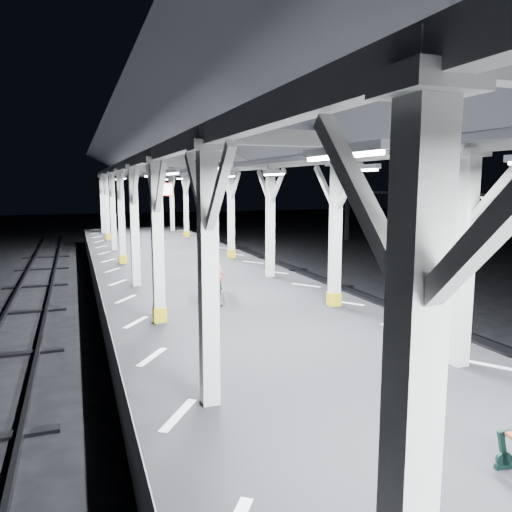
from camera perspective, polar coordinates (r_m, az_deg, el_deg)
ground at (r=9.48m, az=3.78°, el=-15.44°), size 120.00×120.00×0.00m
platform at (r=9.29m, az=3.81°, el=-12.62°), size 6.00×50.00×1.00m
hazard_stripes_left at (r=8.48m, az=-11.79°, el=-11.22°), size 1.00×48.00×0.01m
hazard_stripes_right at (r=10.32m, az=16.50°, el=-7.85°), size 1.00×48.00×0.01m
track_right at (r=12.23m, az=26.14°, el=-10.37°), size 2.20×60.00×0.16m
canopy at (r=8.70m, az=4.11°, el=13.18°), size 5.40×49.00×4.65m
bench_mid at (r=12.19m, az=-4.90°, el=-3.05°), size 0.86×1.55×0.80m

